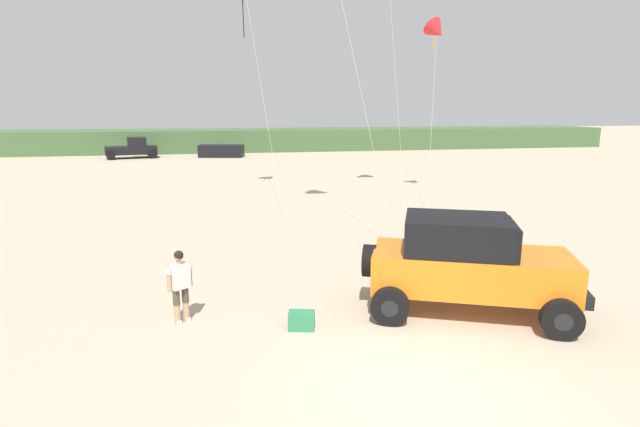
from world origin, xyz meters
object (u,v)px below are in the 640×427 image
distant_sedan (221,151)px  kite_purple_stunt (437,31)px  jeep (468,263)px  person_watching (180,283)px  cooler_box (302,321)px  distant_pickup (133,148)px

distant_sedan → kite_purple_stunt: 28.17m
jeep → kite_purple_stunt: bearing=69.4°
person_watching → cooler_box: person_watching is taller
distant_sedan → jeep: bearing=-70.0°
jeep → distant_sedan: bearing=97.6°
kite_purple_stunt → distant_pickup: bearing=126.7°
person_watching → kite_purple_stunt: bearing=49.3°
jeep → distant_sedan: (-5.23, 39.39, -0.60)m
cooler_box → kite_purple_stunt: 19.27m
jeep → distant_pickup: 42.19m
jeep → kite_purple_stunt: kite_purple_stunt is taller
cooler_box → distant_pickup: bearing=116.7°
distant_pickup → distant_sedan: (8.25, -0.59, -0.34)m
jeep → distant_sedan: 39.74m
cooler_box → distant_sedan: distant_sedan is taller
distant_pickup → person_watching: bearing=-79.8°
person_watching → kite_purple_stunt: 19.75m
distant_pickup → cooler_box: bearing=-76.6°
person_watching → distant_pickup: bearing=100.2°
jeep → distant_pickup: (-13.48, 39.98, -0.26)m
person_watching → distant_sedan: size_ratio=0.40×
distant_pickup → distant_sedan: bearing=-4.1°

